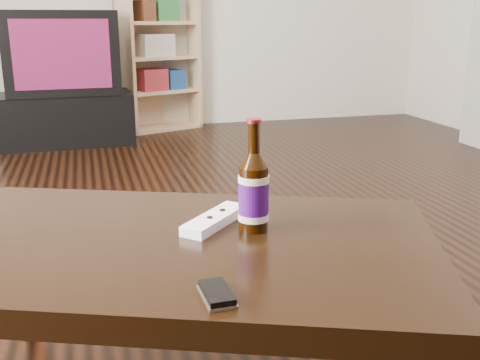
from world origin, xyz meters
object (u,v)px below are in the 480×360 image
object	(u,v)px
tv_stand	(67,119)
bookshelf	(157,54)
beer_bottle	(254,192)
remote	(215,220)
tv	(61,53)
phone	(217,294)
coffee_table	(175,263)

from	to	relation	value
tv_stand	bookshelf	distance (m)	0.90
bookshelf	beer_bottle	distance (m)	3.37
tv_stand	remote	size ratio (longest dim) A/B	4.86
tv	phone	distance (m)	3.27
tv	remote	xyz separation A→B (m)	(0.39, -2.91, -0.21)
beer_bottle	bookshelf	bearing A→B (deg)	86.13
bookshelf	coffee_table	world-z (taller)	bookshelf
coffee_table	phone	size ratio (longest dim) A/B	13.69
bookshelf	remote	world-z (taller)	bookshelf
coffee_table	phone	world-z (taller)	phone
tv	beer_bottle	xyz separation A→B (m)	(0.47, -2.97, -0.13)
tv_stand	remote	xyz separation A→B (m)	(0.39, -2.91, 0.24)
bookshelf	beer_bottle	world-z (taller)	bookshelf
coffee_table	remote	distance (m)	0.14
coffee_table	tv	bearing A→B (deg)	95.57
tv_stand	remote	distance (m)	2.95
tv_stand	beer_bottle	bearing A→B (deg)	-83.49
coffee_table	beer_bottle	world-z (taller)	beer_bottle
phone	remote	bearing A→B (deg)	75.66
tv_stand	beer_bottle	xyz separation A→B (m)	(0.47, -2.97, 0.32)
remote	tv	bearing A→B (deg)	141.74
tv_stand	phone	size ratio (longest dim) A/B	9.72
remote	beer_bottle	bearing A→B (deg)	7.34
tv	coffee_table	world-z (taller)	tv
beer_bottle	remote	bearing A→B (deg)	143.27
coffee_table	bookshelf	bearing A→B (deg)	83.19
bookshelf	remote	size ratio (longest dim) A/B	6.15
remote	phone	bearing A→B (deg)	-58.36
tv	bookshelf	size ratio (longest dim) A/B	0.67
tv	coffee_table	size ratio (longest dim) A/B	0.60
tv	tv_stand	bearing A→B (deg)	90.00
coffee_table	remote	bearing A→B (deg)	31.06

